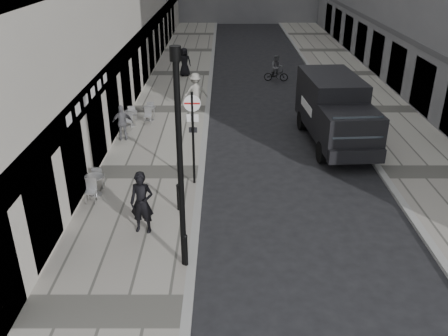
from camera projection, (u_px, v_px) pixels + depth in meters
The scene contains 15 objects.
sidewalk at pixel (170, 110), 25.23m from camera, with size 4.00×60.00×0.12m, color gray.
far_sidewalk at pixel (376, 110), 25.23m from camera, with size 4.00×60.00×0.12m, color gray.
walking_man at pixel (142, 203), 14.13m from camera, with size 0.72×0.47×1.97m, color black.
sign_post at pixel (193, 126), 16.52m from camera, with size 0.59×0.09×3.44m.
lamppost at pixel (180, 154), 11.65m from camera, with size 0.27×0.27×5.93m.
bollard_near at pixel (186, 251), 12.83m from camera, with size 0.12×0.12×0.91m, color black.
bollard_far at pixel (179, 198), 15.52m from camera, with size 0.12×0.12×0.89m, color black.
panel_van at pixel (335, 108), 20.62m from camera, with size 2.64×6.19×2.85m.
cyclist at pixel (276, 71), 30.45m from camera, with size 1.59×0.70×1.67m.
pedestrian_a at pixel (122, 123), 20.91m from camera, with size 0.94×0.39×1.61m, color slate.
pedestrian_b at pixel (196, 91), 24.78m from camera, with size 1.25×0.72×1.93m, color gray.
pedestrian_c at pixel (184, 62), 31.12m from camera, with size 0.89×0.58×1.82m, color black.
cafe_table_near at pixel (131, 117), 22.70m from camera, with size 0.66×1.50×0.85m.
cafe_table_mid at pixel (95, 184), 16.45m from camera, with size 0.66×1.49×0.85m.
cafe_table_far at pixel (150, 112), 23.42m from camera, with size 0.64×1.44×0.82m.
Camera 1 is at (0.89, -6.11, 8.12)m, focal length 38.00 mm.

